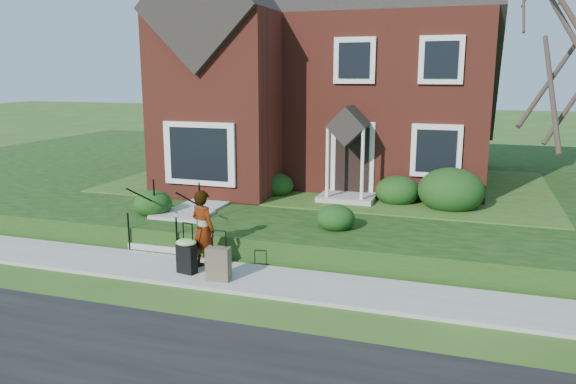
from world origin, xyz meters
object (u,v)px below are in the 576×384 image
at_px(suitcase_olive, 218,264).
at_px(front_steps, 174,225).
at_px(woman, 203,230).
at_px(suitcase_black, 187,254).

bearing_deg(suitcase_olive, front_steps, 130.68).
height_order(front_steps, woman, woman).
relative_size(woman, suitcase_black, 1.59).
bearing_deg(suitcase_black, suitcase_olive, -0.03).
bearing_deg(woman, suitcase_olive, 158.12).
bearing_deg(front_steps, suitcase_olive, -43.91).
xyz_separation_m(front_steps, woman, (1.66, -1.62, 0.47)).
distance_m(woman, suitcase_black, 0.63).
relative_size(front_steps, woman, 1.17).
relative_size(woman, suitcase_olive, 1.66).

